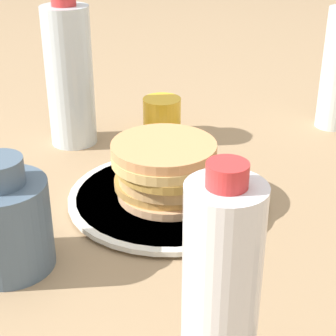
{
  "coord_description": "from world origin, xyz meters",
  "views": [
    {
      "loc": [
        0.19,
        -0.67,
        0.4
      ],
      "look_at": [
        -0.03,
        -0.02,
        0.05
      ],
      "focal_mm": 60.0,
      "sensor_mm": 36.0,
      "label": 1
    }
  ],
  "objects": [
    {
      "name": "ground_plane",
      "position": [
        0.0,
        0.0,
        0.0
      ],
      "size": [
        4.0,
        4.0,
        0.0
      ],
      "primitive_type": "plane",
      "color": "#9E7F5B"
    },
    {
      "name": "plate",
      "position": [
        -0.03,
        -0.02,
        0.01
      ],
      "size": [
        0.28,
        0.28,
        0.01
      ],
      "color": "silver",
      "rests_on": "ground_plane"
    },
    {
      "name": "pancake_stack",
      "position": [
        -0.03,
        -0.02,
        0.05
      ],
      "size": [
        0.15,
        0.15,
        0.08
      ],
      "color": "#E1AA78",
      "rests_on": "plate"
    },
    {
      "name": "juice_glass",
      "position": [
        -0.11,
        0.21,
        0.03
      ],
      "size": [
        0.07,
        0.07,
        0.07
      ],
      "color": "yellow",
      "rests_on": "ground_plane"
    },
    {
      "name": "cream_jug",
      "position": [
        -0.16,
        -0.22,
        0.06
      ],
      "size": [
        0.1,
        0.1,
        0.14
      ],
      "color": "#4C6075",
      "rests_on": "ground_plane"
    },
    {
      "name": "water_bottle_mid",
      "position": [
        0.12,
        -0.33,
        0.11
      ],
      "size": [
        0.06,
        0.06,
        0.23
      ],
      "color": "white",
      "rests_on": "ground_plane"
    },
    {
      "name": "water_bottle_far",
      "position": [
        -0.25,
        0.13,
        0.12
      ],
      "size": [
        0.08,
        0.08,
        0.25
      ],
      "color": "silver",
      "rests_on": "ground_plane"
    }
  ]
}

